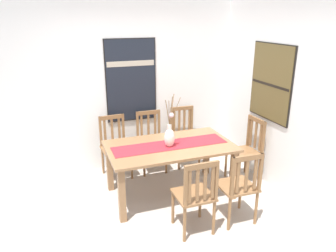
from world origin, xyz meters
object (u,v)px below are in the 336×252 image
(chair_1, at_px, (196,195))
(painting_on_back_wall, at_px, (131,80))
(chair_2, at_px, (247,149))
(painting_on_side_wall, at_px, (271,82))
(chair_3, at_px, (151,141))
(chair_4, at_px, (184,135))
(centerpiece_vase, at_px, (170,136))
(chair_5, at_px, (115,146))
(dining_table, at_px, (170,152))
(chair_0, at_px, (239,186))

(chair_1, distance_m, painting_on_back_wall, 2.24)
(chair_1, bearing_deg, chair_2, 35.74)
(chair_2, height_order, painting_on_side_wall, painting_on_side_wall)
(chair_3, bearing_deg, painting_on_back_wall, 128.12)
(chair_4, distance_m, painting_on_back_wall, 1.26)
(chair_3, height_order, painting_on_back_wall, painting_on_back_wall)
(centerpiece_vase, bearing_deg, chair_4, 57.14)
(chair_5, distance_m, painting_on_back_wall, 1.05)
(chair_3, xyz_separation_m, painting_on_back_wall, (-0.22, 0.28, 0.94))
(dining_table, xyz_separation_m, chair_1, (-0.02, -0.89, -0.14))
(chair_0, distance_m, painting_on_side_wall, 1.59)
(chair_0, bearing_deg, painting_on_side_wall, 40.77)
(centerpiece_vase, xyz_separation_m, chair_5, (-0.56, 0.90, -0.42))
(chair_2, distance_m, painting_on_side_wall, 1.04)
(dining_table, bearing_deg, chair_3, 90.67)
(painting_on_side_wall, bearing_deg, chair_4, 132.26)
(centerpiece_vase, distance_m, chair_0, 1.08)
(chair_4, height_order, chair_5, chair_4)
(chair_1, height_order, chair_2, chair_2)
(chair_2, bearing_deg, chair_4, 126.67)
(centerpiece_vase, height_order, chair_0, centerpiece_vase)
(centerpiece_vase, xyz_separation_m, painting_on_back_wall, (-0.20, 1.19, 0.53))
(chair_3, bearing_deg, chair_2, -33.84)
(chair_5, bearing_deg, dining_table, -54.86)
(painting_on_side_wall, bearing_deg, chair_1, -151.54)
(dining_table, xyz_separation_m, centerpiece_vase, (-0.03, -0.06, 0.27))
(chair_4, relative_size, chair_5, 1.01)
(chair_0, bearing_deg, chair_3, 107.73)
(centerpiece_vase, relative_size, chair_0, 0.76)
(chair_0, xyz_separation_m, chair_5, (-1.13, 1.72, 0.00))
(dining_table, bearing_deg, chair_0, -58.25)
(chair_4, distance_m, painting_on_side_wall, 1.66)
(chair_5, bearing_deg, chair_1, -71.84)
(chair_2, xyz_separation_m, chair_5, (-1.83, 0.82, -0.01))
(chair_2, bearing_deg, centerpiece_vase, -176.63)
(dining_table, xyz_separation_m, chair_0, (0.54, -0.88, -0.15))
(chair_4, bearing_deg, chair_3, -176.30)
(chair_0, xyz_separation_m, painting_on_back_wall, (-0.77, 2.01, 0.94))
(chair_3, xyz_separation_m, chair_4, (0.60, 0.04, 0.01))
(chair_1, distance_m, chair_5, 1.82)
(chair_4, bearing_deg, painting_on_side_wall, -47.74)
(painting_on_back_wall, relative_size, painting_on_side_wall, 1.21)
(painting_on_side_wall, bearing_deg, chair_3, 147.74)
(centerpiece_vase, xyz_separation_m, chair_2, (1.27, 0.07, -0.41))
(dining_table, relative_size, chair_2, 1.74)
(chair_1, relative_size, chair_4, 0.98)
(centerpiece_vase, distance_m, painting_on_side_wall, 1.62)
(chair_0, distance_m, chair_1, 0.57)
(centerpiece_vase, relative_size, chair_3, 0.75)
(dining_table, height_order, chair_3, chair_3)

